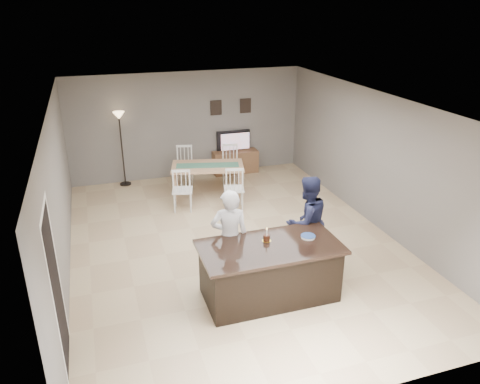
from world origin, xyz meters
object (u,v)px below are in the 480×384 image
object	(u,v)px
man	(307,222)
kitchen_island	(269,271)
tv_console	(235,162)
television	(234,141)
woman	(230,238)
dining_table	(208,171)
birthday_cake	(267,238)
floor_lamp	(120,129)
plate_stack	(308,237)

from	to	relation	value
man	kitchen_island	bearing A→B (deg)	25.47
tv_console	television	bearing A→B (deg)	90.00
woman	dining_table	xyz separation A→B (m)	(0.57, 3.65, -0.19)
birthday_cake	dining_table	size ratio (longest dim) A/B	0.10
man	birthday_cake	size ratio (longest dim) A/B	7.50
dining_table	man	bearing A→B (deg)	-62.46
television	floor_lamp	world-z (taller)	floor_lamp
tv_console	woman	distance (m)	5.32
kitchen_island	tv_console	distance (m)	5.70
woman	plate_stack	world-z (taller)	woman
birthday_cake	floor_lamp	bearing A→B (deg)	107.43
kitchen_island	tv_console	world-z (taller)	kitchen_island
television	man	bearing A→B (deg)	87.09
plate_stack	dining_table	world-z (taller)	dining_table
dining_table	floor_lamp	bearing A→B (deg)	156.17
woman	dining_table	distance (m)	3.70
kitchen_island	plate_stack	world-z (taller)	plate_stack
woman	dining_table	size ratio (longest dim) A/B	0.76
tv_console	plate_stack	size ratio (longest dim) A/B	5.25
woman	dining_table	bearing A→B (deg)	-86.91
plate_stack	floor_lamp	world-z (taller)	floor_lamp
man	dining_table	size ratio (longest dim) A/B	0.75
man	floor_lamp	world-z (taller)	floor_lamp
television	birthday_cake	world-z (taller)	television
man	birthday_cake	world-z (taller)	man
plate_stack	woman	bearing A→B (deg)	156.21
kitchen_island	dining_table	world-z (taller)	dining_table
tv_console	woman	size ratio (longest dim) A/B	0.73
woman	television	bearing A→B (deg)	-96.22
television	birthday_cake	size ratio (longest dim) A/B	4.17
television	floor_lamp	distance (m)	2.96
floor_lamp	dining_table	bearing A→B (deg)	-37.63
man	floor_lamp	bearing A→B (deg)	-72.91
plate_stack	floor_lamp	distance (m)	6.04
television	birthday_cake	xyz separation A→B (m)	(-1.20, -5.48, 0.09)
birthday_cake	kitchen_island	bearing A→B (deg)	-90.47
television	woman	world-z (taller)	woman
kitchen_island	television	xyz separation A→B (m)	(1.20, 5.64, 0.41)
tv_console	floor_lamp	size ratio (longest dim) A/B	0.65
tv_console	birthday_cake	world-z (taller)	birthday_cake
television	floor_lamp	size ratio (longest dim) A/B	0.49
birthday_cake	plate_stack	bearing A→B (deg)	-8.97
television	man	world-z (taller)	man
birthday_cake	floor_lamp	xyz separation A→B (m)	(-1.71, 5.43, 0.49)
kitchen_island	dining_table	distance (m)	4.21
tv_console	man	distance (m)	4.89
floor_lamp	birthday_cake	bearing A→B (deg)	-72.57
dining_table	floor_lamp	distance (m)	2.41
dining_table	kitchen_island	bearing A→B (deg)	-77.53
floor_lamp	man	bearing A→B (deg)	-61.43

